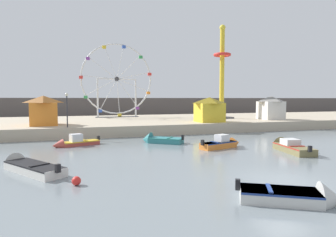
{
  "coord_description": "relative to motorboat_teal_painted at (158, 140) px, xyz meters",
  "views": [
    {
      "loc": [
        -10.14,
        -12.12,
        4.18
      ],
      "look_at": [
        -1.81,
        13.42,
        2.35
      ],
      "focal_mm": 30.95,
      "sensor_mm": 36.0,
      "label": 1
    }
  ],
  "objects": [
    {
      "name": "motorboat_orange_hull",
      "position": [
        4.52,
        -4.4,
        0.1
      ],
      "size": [
        4.5,
        2.3,
        1.38
      ],
      "rotation": [
        0.0,
        0.0,
        0.31
      ],
      "color": "orange",
      "rests_on": "ground_plane"
    },
    {
      "name": "ground_plane",
      "position": [
        2.52,
        -14.22,
        -0.27
      ],
      "size": [
        240.0,
        240.0,
        0.0
      ],
      "primitive_type": "plane",
      "color": "slate"
    },
    {
      "name": "motorboat_pale_grey",
      "position": [
        0.86,
        -17.16,
        -0.0
      ],
      "size": [
        4.08,
        3.17,
        1.35
      ],
      "rotation": [
        0.0,
        0.0,
        5.76
      ],
      "color": "silver",
      "rests_on": "ground_plane"
    },
    {
      "name": "motorboat_faded_red",
      "position": [
        -7.73,
        0.48,
        0.03
      ],
      "size": [
        4.28,
        2.45,
        1.38
      ],
      "rotation": [
        0.0,
        0.0,
        3.5
      ],
      "color": "#B24238",
      "rests_on": "ground_plane"
    },
    {
      "name": "quay_promenade",
      "position": [
        2.52,
        15.53,
        0.33
      ],
      "size": [
        110.0,
        21.6,
        1.21
      ],
      "primitive_type": "cube",
      "color": "#B7A88E",
      "rests_on": "ground_plane"
    },
    {
      "name": "distant_town_skyline",
      "position": [
        2.52,
        41.13,
        1.93
      ],
      "size": [
        140.0,
        3.0,
        4.4
      ],
      "primitive_type": "cube",
      "color": "#564C47",
      "rests_on": "ground_plane"
    },
    {
      "name": "motorboat_white_red_stripe",
      "position": [
        -10.4,
        -7.83,
        -0.0
      ],
      "size": [
        4.36,
        5.5,
        1.27
      ],
      "rotation": [
        0.0,
        0.0,
        2.17
      ],
      "color": "silver",
      "rests_on": "ground_plane"
    },
    {
      "name": "drop_tower_yellow_tower",
      "position": [
        13.89,
        13.18,
        7.76
      ],
      "size": [
        2.8,
        2.8,
        14.1
      ],
      "color": "gold",
      "rests_on": "quay_promenade"
    },
    {
      "name": "carnival_booth_yellow_awning",
      "position": [
        8.97,
        7.36,
        2.6
      ],
      "size": [
        3.56,
        3.08,
        3.19
      ],
      "rotation": [
        0.0,
        0.0,
        0.01
      ],
      "color": "yellow",
      "rests_on": "quay_promenade"
    },
    {
      "name": "motorboat_teal_painted",
      "position": [
        0.0,
        0.0,
        0.0
      ],
      "size": [
        4.06,
        3.56,
        1.46
      ],
      "rotation": [
        0.0,
        0.0,
        2.5
      ],
      "color": "teal",
      "rests_on": "ground_plane"
    },
    {
      "name": "ferris_wheel_white_frame",
      "position": [
        -0.89,
        21.05,
        6.92
      ],
      "size": [
        11.6,
        1.2,
        11.9
      ],
      "color": "silver",
      "rests_on": "quay_promenade"
    },
    {
      "name": "mooring_buoy_orange",
      "position": [
        -7.58,
        -11.89,
        -0.05
      ],
      "size": [
        0.44,
        0.44,
        0.44
      ],
      "primitive_type": "sphere",
      "color": "red",
      "rests_on": "ground_plane"
    },
    {
      "name": "promenade_lamp_near",
      "position": [
        -8.29,
        5.5,
        3.31
      ],
      "size": [
        0.32,
        0.32,
        3.58
      ],
      "color": "#2D2D33",
      "rests_on": "quay_promenade"
    },
    {
      "name": "carnival_booth_white_ticket",
      "position": [
        19.57,
        8.94,
        2.7
      ],
      "size": [
        3.44,
        3.44,
        3.38
      ],
      "rotation": [
        0.0,
        0.0,
        -0.06
      ],
      "color": "silver",
      "rests_on": "quay_promenade"
    },
    {
      "name": "carnival_booth_orange_canopy",
      "position": [
        -10.86,
        9.05,
        2.67
      ],
      "size": [
        3.41,
        4.19,
        3.34
      ],
      "rotation": [
        0.0,
        0.0,
        0.08
      ],
      "color": "orange",
      "rests_on": "quay_promenade"
    },
    {
      "name": "motorboat_olive_wood",
      "position": [
        8.84,
        -7.23,
        0.06
      ],
      "size": [
        2.39,
        5.36,
        1.41
      ],
      "rotation": [
        0.0,
        0.0,
        1.37
      ],
      "color": "olive",
      "rests_on": "ground_plane"
    }
  ]
}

